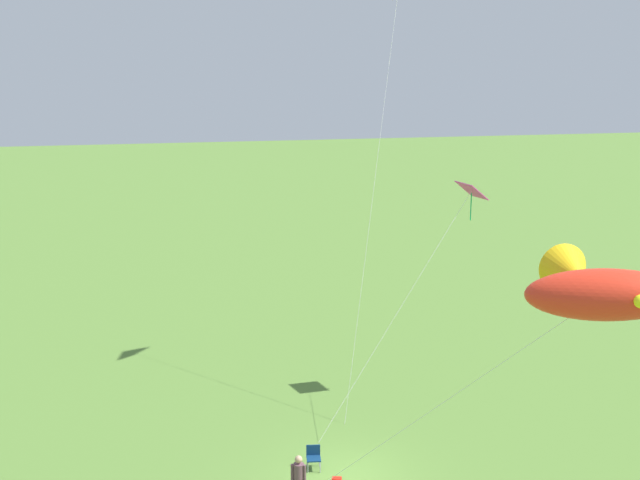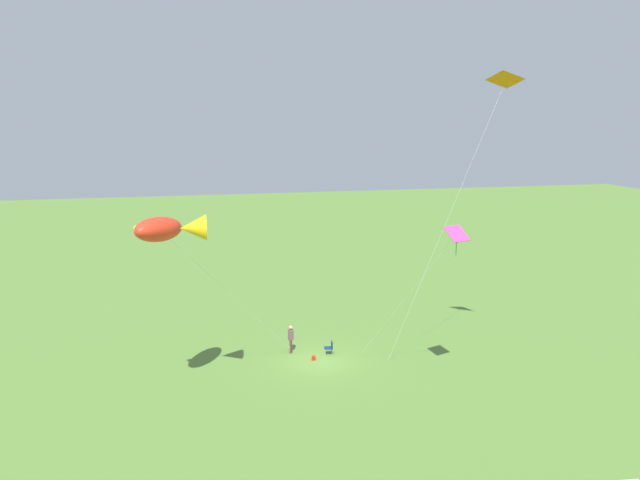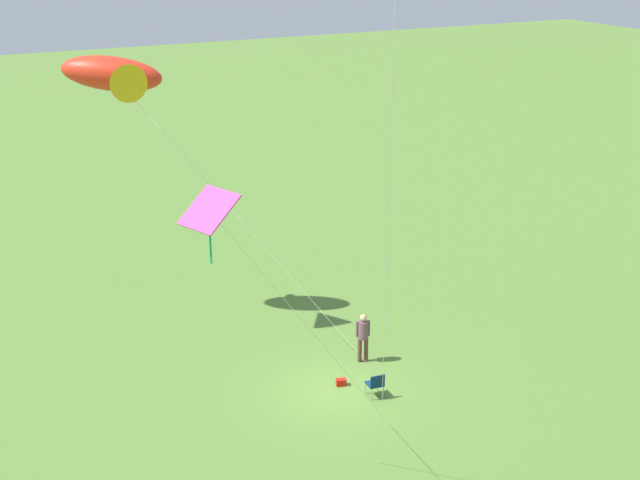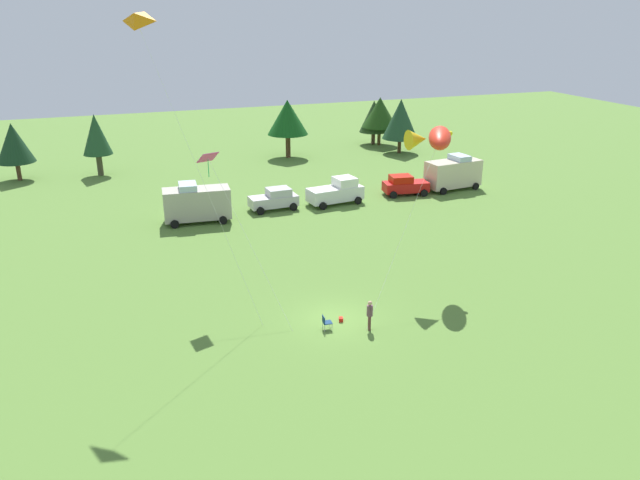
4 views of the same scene
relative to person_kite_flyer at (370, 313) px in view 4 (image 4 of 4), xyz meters
The scene contains 13 objects.
ground_plane 2.45m from the person_kite_flyer, 128.58° to the left, with size 160.00×160.00×0.00m, color #547C32.
person_kite_flyer is the anchor object (origin of this frame).
folding_chair 2.48m from the person_kite_flyer, 160.27° to the left, with size 0.52×0.52×0.82m.
backpack_on_grass 2.03m from the person_kite_flyer, 128.26° to the left, with size 0.32×0.22×0.22m, color red.
van_motorhome_grey 22.53m from the person_kite_flyer, 105.03° to the left, with size 5.58×3.01×3.34m.
car_silver_compact 22.85m from the person_kite_flyer, 87.18° to the left, with size 4.29×2.38×1.89m.
truck_white_pickup 23.63m from the person_kite_flyer, 73.02° to the left, with size 5.22×2.94×2.34m.
car_red_sedan 26.93m from the person_kite_flyer, 58.75° to the left, with size 4.41×2.70×1.89m.
van_camper_beige 30.15m from the person_kite_flyer, 50.20° to the left, with size 5.61×3.09×3.34m.
treeline_distant 43.26m from the person_kite_flyer, 77.57° to the left, with size 46.61×9.72×6.73m.
kite_large_fish 12.18m from the person_kite_flyer, 41.19° to the left, with size 9.00×8.00×9.87m.
kite_diamond_rainbow 12.65m from the person_kite_flyer, 132.75° to the left, with size 3.65×7.04×8.94m.
kite_delta_orange 19.26m from the person_kite_flyer, 153.21° to the left, with size 6.04×3.74×16.74m.
Camera 4 is at (-11.64, -29.60, 16.81)m, focal length 35.00 mm.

